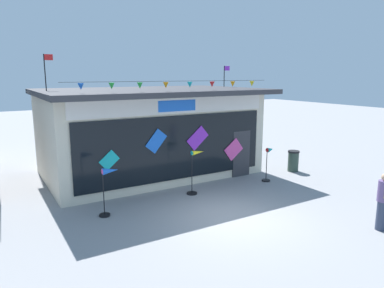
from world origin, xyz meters
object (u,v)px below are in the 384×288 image
at_px(person_near_camera, 384,201).
at_px(trash_bin, 293,161).
at_px(wind_spinner_far_left, 109,182).
at_px(kite_shop_building, 149,131).
at_px(wind_spinner_center_left, 269,161).
at_px(wind_spinner_left, 195,167).

distance_m(person_near_camera, trash_bin, 6.38).
xyz_separation_m(wind_spinner_far_left, person_near_camera, (6.33, -5.08, -0.21)).
relative_size(kite_shop_building, wind_spinner_center_left, 6.46).
bearing_deg(trash_bin, kite_shop_building, 150.34).
bearing_deg(kite_shop_building, wind_spinner_far_left, -128.39).
height_order(wind_spinner_far_left, wind_spinner_left, wind_spinner_left).
distance_m(wind_spinner_center_left, person_near_camera, 5.30).
xyz_separation_m(wind_spinner_far_left, trash_bin, (8.92, 0.74, -0.61)).
height_order(kite_shop_building, wind_spinner_left, kite_shop_building).
xyz_separation_m(wind_spinner_center_left, person_near_camera, (-0.55, -5.27, 0.02)).
xyz_separation_m(wind_spinner_far_left, wind_spinner_left, (3.42, 0.38, -0.08)).
height_order(wind_spinner_far_left, trash_bin, wind_spinner_far_left).
distance_m(wind_spinner_left, trash_bin, 5.54).
height_order(wind_spinner_left, person_near_camera, person_near_camera).
relative_size(kite_shop_building, person_near_camera, 5.49).
xyz_separation_m(wind_spinner_center_left, trash_bin, (2.04, 0.54, -0.39)).
bearing_deg(person_near_camera, wind_spinner_left, -51.84).
bearing_deg(wind_spinner_center_left, person_near_camera, -95.95).
relative_size(wind_spinner_center_left, trash_bin, 1.49).
height_order(wind_spinner_left, trash_bin, wind_spinner_left).
distance_m(wind_spinner_far_left, person_near_camera, 8.12).
relative_size(wind_spinner_left, person_near_camera, 0.99).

